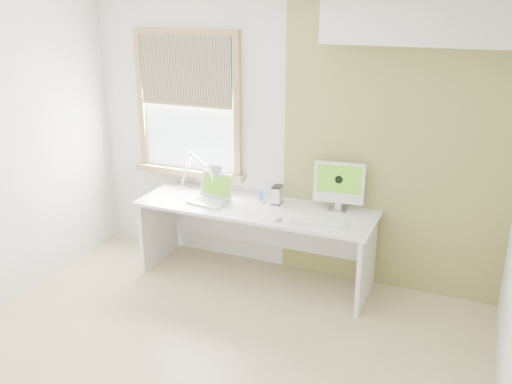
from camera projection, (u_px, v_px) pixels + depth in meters
The scene contains 12 objects.
room at pixel (194, 198), 3.66m from camera, with size 4.04×3.54×2.64m.
accent_wall at pixel (394, 150), 4.81m from camera, with size 2.00×0.02×2.60m, color #999B4B.
soffit at pixel (429, 17), 4.22m from camera, with size 1.60×0.40×0.42m, color white.
window at pixel (188, 105), 5.43m from camera, with size 1.20×0.14×1.42m.
desk at pixel (258, 224), 5.22m from camera, with size 2.20×0.70×0.73m.
desk_lamp at pixel (208, 175), 5.33m from camera, with size 0.65×0.38×0.39m.
laptop at pixel (212, 195), 5.22m from camera, with size 0.41×0.35×0.25m.
phone_dock at pixel (261, 198), 5.20m from camera, with size 0.08×0.08×0.13m.
external_drive at pixel (277, 195), 5.16m from camera, with size 0.09×0.14×0.17m.
imac at pixel (339, 184), 4.95m from camera, with size 0.45×0.16×0.44m.
keyboard at pixel (318, 222), 4.73m from camera, with size 0.48×0.20×0.02m.
mouse at pixel (277, 218), 4.80m from camera, with size 0.06×0.10×0.03m, color white.
Camera 1 is at (1.71, -3.01, 2.56)m, focal length 39.26 mm.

